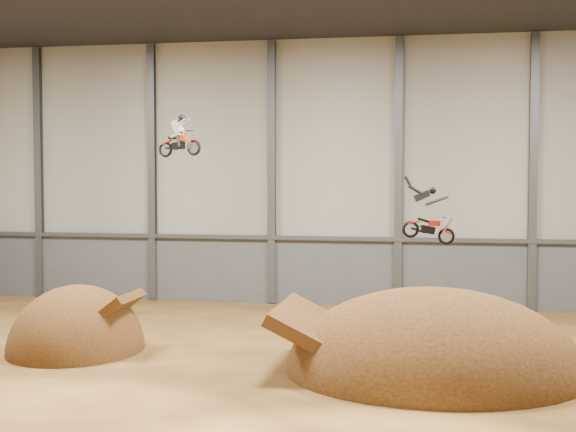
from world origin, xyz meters
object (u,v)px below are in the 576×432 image
Objects in this scene: takeoff_ramp at (77,351)px; fmx_rider_b at (427,211)px; fmx_rider_a at (180,134)px; landing_ramp at (433,373)px.

takeoff_ramp is 14.61m from fmx_rider_b.
takeoff_ramp is 2.88× the size of fmx_rider_a.
landing_ramp is 14.07m from fmx_rider_a.
takeoff_ramp is at bearing 175.49° from landing_ramp.
takeoff_ramp is 13.80m from landing_ramp.
fmx_rider_b reaches higher than landing_ramp.
takeoff_ramp is at bearing 171.25° from fmx_rider_b.
takeoff_ramp is 9.65m from fmx_rider_a.
takeoff_ramp is 2.35× the size of fmx_rider_b.
landing_ramp is at bearing -88.75° from fmx_rider_b.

